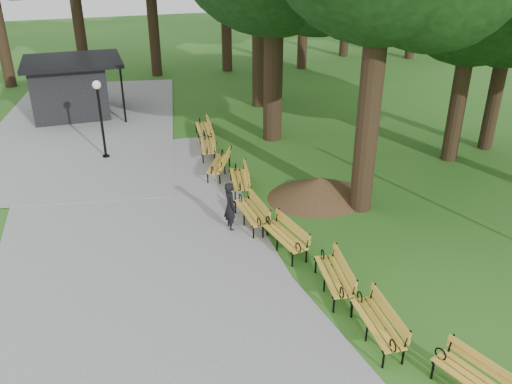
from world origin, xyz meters
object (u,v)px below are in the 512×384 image
object	(u,v)px
kiosk	(69,88)
lamp_post	(99,103)
dirt_mound	(319,187)
bench_8	(203,129)
person	(230,206)
bench_2	(333,276)
bench_0	(478,383)
bench_4	(251,212)
bench_5	(239,179)
bench_3	(284,236)
bench_7	(207,146)
bench_1	(377,323)
bench_6	(219,164)

from	to	relation	value
kiosk	lamp_post	bearing A→B (deg)	-79.49
dirt_mound	bench_8	size ratio (longest dim) A/B	1.56
person	lamp_post	world-z (taller)	lamp_post
bench_2	bench_0	bearing A→B (deg)	24.18
dirt_mound	bench_2	size ratio (longest dim) A/B	1.56
bench_0	bench_2	size ratio (longest dim) A/B	1.00
bench_4	bench_5	xyz separation A→B (m)	(0.35, 2.40, 0.00)
bench_3	bench_7	distance (m)	7.50
bench_4	bench_5	size ratio (longest dim) A/B	1.00
dirt_mound	bench_1	distance (m)	7.00
bench_4	bench_7	distance (m)	5.85
lamp_post	bench_4	size ratio (longest dim) A/B	1.63
bench_5	bench_6	size ratio (longest dim) A/B	1.00
bench_3	bench_6	bearing A→B (deg)	174.57
bench_1	bench_5	bearing A→B (deg)	-170.49
lamp_post	dirt_mound	xyz separation A→B (m)	(6.58, -5.83, -1.88)
bench_5	bench_7	xyz separation A→B (m)	(-0.29, 3.45, 0.00)
bench_2	bench_8	xyz separation A→B (m)	(-0.58, 11.64, 0.00)
bench_4	bench_8	world-z (taller)	same
bench_8	bench_1	bearing A→B (deg)	9.57
bench_3	bench_5	bearing A→B (deg)	171.59
bench_4	bench_6	xyz separation A→B (m)	(0.02, 3.93, 0.00)
bench_0	bench_4	size ratio (longest dim) A/B	1.00
dirt_mound	person	bearing A→B (deg)	-161.68
bench_5	bench_0	bearing A→B (deg)	20.27
person	bench_2	bearing A→B (deg)	-161.55
person	bench_0	world-z (taller)	person
bench_6	bench_8	world-z (taller)	same
lamp_post	bench_0	distance (m)	15.91
dirt_mound	bench_6	distance (m)	3.94
lamp_post	bench_3	world-z (taller)	lamp_post
bench_3	lamp_post	bearing A→B (deg)	-163.30
bench_4	bench_8	bearing A→B (deg)	175.08
bench_4	bench_6	bearing A→B (deg)	177.31
lamp_post	dirt_mound	world-z (taller)	lamp_post
dirt_mound	bench_2	world-z (taller)	bench_2
lamp_post	bench_8	xyz separation A→B (m)	(4.17, 0.93, -1.80)
bench_0	bench_3	distance (m)	6.33
bench_0	bench_8	world-z (taller)	same
dirt_mound	bench_1	bearing A→B (deg)	-104.10
person	bench_4	distance (m)	0.73
lamp_post	bench_2	distance (m)	11.86
bench_0	bench_2	xyz separation A→B (m)	(-1.07, 3.98, 0.00)
person	bench_1	distance (m)	5.92
bench_2	bench_3	xyz separation A→B (m)	(-0.48, 2.15, 0.00)
kiosk	bench_1	xyz separation A→B (m)	(6.00, -18.61, -0.94)
dirt_mound	bench_5	xyz separation A→B (m)	(-2.41, 1.30, 0.08)
person	bench_1	xyz separation A→B (m)	(1.70, -5.66, -0.33)
person	bench_8	bearing A→B (deg)	-11.51
lamp_post	bench_3	bearing A→B (deg)	-63.50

